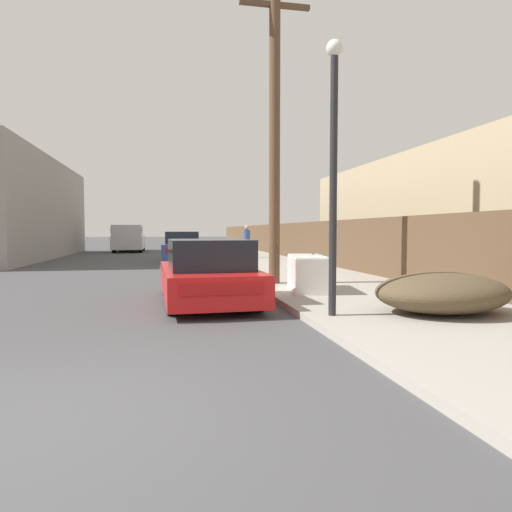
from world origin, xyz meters
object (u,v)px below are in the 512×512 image
(utility_pole, at_px, (275,126))
(brush_pile, at_px, (442,293))
(street_lamp, at_px, (334,156))
(parked_sports_car_red, at_px, (208,274))
(pedestrian, at_px, (247,241))
(pickup_truck, at_px, (129,239))
(car_parked_mid, at_px, (183,248))
(discarded_fridge, at_px, (307,273))

(utility_pole, relative_size, brush_pile, 3.50)
(street_lamp, height_order, brush_pile, street_lamp)
(parked_sports_car_red, bearing_deg, pedestrian, 74.70)
(pickup_truck, bearing_deg, brush_pile, 104.83)
(pedestrian, bearing_deg, parked_sports_car_red, -103.27)
(car_parked_mid, bearing_deg, brush_pile, -73.40)
(discarded_fridge, relative_size, utility_pole, 0.23)
(parked_sports_car_red, bearing_deg, car_parked_mid, 88.14)
(parked_sports_car_red, distance_m, street_lamp, 3.59)
(pickup_truck, relative_size, street_lamp, 1.25)
(pickup_truck, xyz_separation_m, utility_pole, (5.27, -21.45, 3.19))
(pickup_truck, relative_size, pedestrian, 3.30)
(pedestrian, bearing_deg, brush_pile, -88.47)
(pickup_truck, xyz_separation_m, pedestrian, (6.54, -10.19, 0.02))
(street_lamp, xyz_separation_m, pedestrian, (1.40, 15.80, -1.69))
(street_lamp, bearing_deg, brush_pile, -4.92)
(brush_pile, bearing_deg, street_lamp, 175.08)
(discarded_fridge, distance_m, pickup_truck, 23.67)
(utility_pole, relative_size, pedestrian, 4.77)
(parked_sports_car_red, distance_m, utility_pole, 4.57)
(pedestrian, bearing_deg, car_parked_mid, -171.50)
(discarded_fridge, relative_size, pickup_truck, 0.34)
(car_parked_mid, height_order, utility_pole, utility_pole)
(utility_pole, xyz_separation_m, pedestrian, (1.27, 11.26, -3.17))
(car_parked_mid, relative_size, pedestrian, 2.76)
(pickup_truck, height_order, brush_pile, pickup_truck)
(discarded_fridge, height_order, brush_pile, discarded_fridge)
(street_lamp, relative_size, brush_pile, 1.94)
(parked_sports_car_red, xyz_separation_m, pickup_truck, (-3.37, 23.63, 0.34))
(discarded_fridge, relative_size, car_parked_mid, 0.40)
(brush_pile, bearing_deg, utility_pole, 109.83)
(parked_sports_car_red, xyz_separation_m, utility_pole, (1.90, 2.18, 3.53))
(pickup_truck, xyz_separation_m, street_lamp, (5.14, -25.98, 1.71))
(pickup_truck, bearing_deg, car_parked_mid, 107.26)
(street_lamp, bearing_deg, pickup_truck, 101.18)
(parked_sports_car_red, distance_m, pedestrian, 13.82)
(car_parked_mid, xyz_separation_m, street_lamp, (1.80, -15.32, 1.98))
(street_lamp, xyz_separation_m, brush_pile, (1.83, -0.16, -2.18))
(pickup_truck, distance_m, brush_pile, 27.06)
(discarded_fridge, bearing_deg, pedestrian, 95.63)
(parked_sports_car_red, relative_size, car_parked_mid, 0.92)
(street_lamp, distance_m, pedestrian, 15.95)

